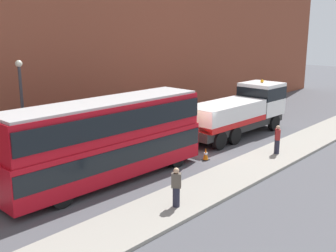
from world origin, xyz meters
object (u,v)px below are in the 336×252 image
(double_decker_bus, at_px, (106,138))
(traffic_cone_near_bus, at_px, (206,154))
(pedestrian_onlooker, at_px, (176,188))
(recovery_tow_truck, at_px, (240,110))
(pedestrian_bystander, at_px, (277,140))
(street_lamp, at_px, (22,106))

(double_decker_bus, height_order, traffic_cone_near_bus, double_decker_bus)
(pedestrian_onlooker, distance_m, traffic_cone_near_bus, 6.84)
(recovery_tow_truck, height_order, double_decker_bus, double_decker_bus)
(recovery_tow_truck, distance_m, pedestrian_onlooker, 13.07)
(pedestrian_onlooker, height_order, traffic_cone_near_bus, pedestrian_onlooker)
(pedestrian_bystander, relative_size, traffic_cone_near_bus, 2.38)
(double_decker_bus, bearing_deg, recovery_tow_truck, 1.73)
(traffic_cone_near_bus, xyz_separation_m, street_lamp, (-7.65, 6.20, 3.13))
(pedestrian_bystander, bearing_deg, street_lamp, 15.96)
(traffic_cone_near_bus, relative_size, street_lamp, 0.12)
(double_decker_bus, bearing_deg, traffic_cone_near_bus, -13.95)
(double_decker_bus, xyz_separation_m, pedestrian_onlooker, (-0.23, -4.70, -1.25))
(recovery_tow_truck, xyz_separation_m, double_decker_bus, (-11.95, 0.01, 0.47))
(recovery_tow_truck, distance_m, traffic_cone_near_bus, 6.46)
(double_decker_bus, relative_size, pedestrian_onlooker, 6.50)
(street_lamp, bearing_deg, recovery_tow_truck, -18.35)
(recovery_tow_truck, relative_size, double_decker_bus, 0.92)
(recovery_tow_truck, distance_m, street_lamp, 14.58)
(pedestrian_bystander, xyz_separation_m, traffic_cone_near_bus, (-3.44, 2.65, -0.64))
(pedestrian_bystander, bearing_deg, traffic_cone_near_bus, 16.91)
(recovery_tow_truck, relative_size, street_lamp, 1.75)
(pedestrian_bystander, distance_m, traffic_cone_near_bus, 4.38)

